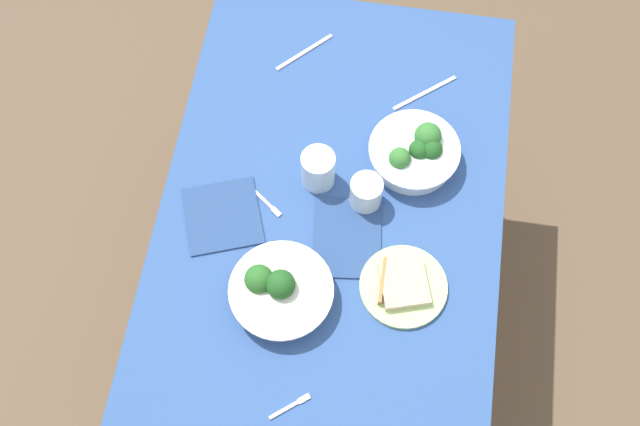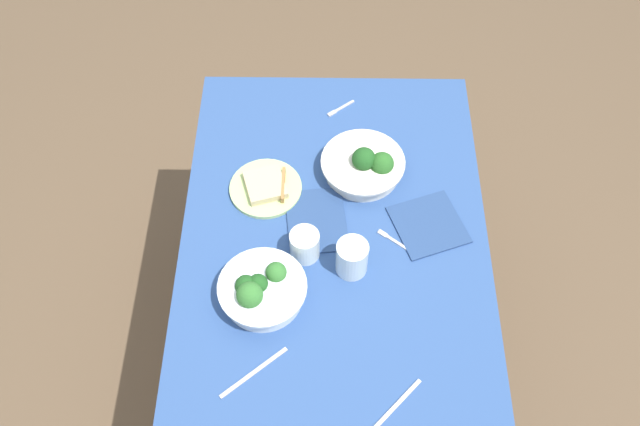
# 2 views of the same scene
# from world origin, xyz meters

# --- Properties ---
(ground_plane) EXTENTS (6.00, 6.00, 0.00)m
(ground_plane) POSITION_xyz_m (0.00, 0.00, 0.00)
(ground_plane) COLOR brown
(dining_table) EXTENTS (1.27, 0.83, 0.78)m
(dining_table) POSITION_xyz_m (0.00, 0.00, 0.64)
(dining_table) COLOR #2D4C84
(dining_table) RESTS_ON ground_plane
(broccoli_bowl_far) EXTENTS (0.23, 0.23, 0.11)m
(broccoli_bowl_far) POSITION_xyz_m (-0.15, 0.18, 0.82)
(broccoli_bowl_far) COLOR white
(broccoli_bowl_far) RESTS_ON dining_table
(broccoli_bowl_near) EXTENTS (0.24, 0.24, 0.10)m
(broccoli_bowl_near) POSITION_xyz_m (0.25, -0.08, 0.81)
(broccoli_bowl_near) COLOR silver
(broccoli_bowl_near) RESTS_ON dining_table
(bread_side_plate) EXTENTS (0.20, 0.20, 0.03)m
(bread_side_plate) POSITION_xyz_m (0.19, 0.19, 0.79)
(bread_side_plate) COLOR #B7D684
(bread_side_plate) RESTS_ON dining_table
(water_glass_center) EXTENTS (0.08, 0.08, 0.09)m
(water_glass_center) POSITION_xyz_m (-0.02, 0.08, 0.82)
(water_glass_center) COLOR silver
(water_glass_center) RESTS_ON dining_table
(water_glass_side) EXTENTS (0.08, 0.08, 0.10)m
(water_glass_side) POSITION_xyz_m (-0.06, -0.04, 0.83)
(water_glass_side) COLOR silver
(water_glass_side) RESTS_ON dining_table
(fork_by_far_bowl) EXTENTS (0.08, 0.10, 0.00)m
(fork_by_far_bowl) POSITION_xyz_m (0.02, -0.16, 0.78)
(fork_by_far_bowl) COLOR #B7B7BC
(fork_by_far_bowl) RESTS_ON dining_table
(fork_by_near_bowl) EXTENTS (0.07, 0.09, 0.00)m
(fork_by_near_bowl) POSITION_xyz_m (0.50, -0.02, 0.78)
(fork_by_near_bowl) COLOR #B7B7BC
(fork_by_near_bowl) RESTS_ON dining_table
(table_knife_left) EXTENTS (0.13, 0.16, 0.00)m
(table_knife_left) POSITION_xyz_m (-0.36, 0.19, 0.78)
(table_knife_left) COLOR #B7B7BC
(table_knife_left) RESTS_ON dining_table
(table_knife_right) EXTENTS (0.14, 0.14, 0.00)m
(table_knife_right) POSITION_xyz_m (-0.44, -0.14, 0.78)
(table_knife_right) COLOR #B7B7BC
(table_knife_right) RESTS_ON dining_table
(napkin_folded_upper) EXTENTS (0.23, 0.23, 0.01)m
(napkin_folded_upper) POSITION_xyz_m (0.07, -0.26, 0.78)
(napkin_folded_upper) COLOR navy
(napkin_folded_upper) RESTS_ON dining_table
(napkin_folded_lower) EXTENTS (0.23, 0.18, 0.01)m
(napkin_folded_lower) POSITION_xyz_m (0.08, 0.05, 0.78)
(napkin_folded_lower) COLOR navy
(napkin_folded_lower) RESTS_ON dining_table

